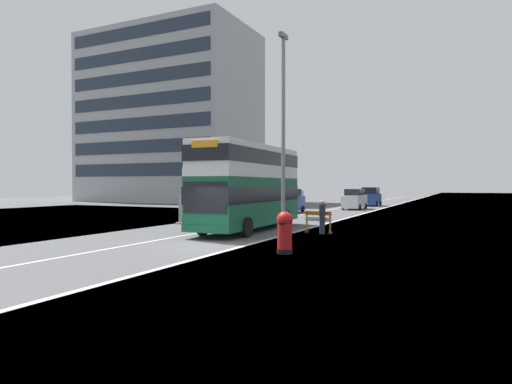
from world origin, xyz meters
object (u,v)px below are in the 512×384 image
at_px(red_pillar_postbox, 285,230).
at_px(roadworks_barrier, 318,220).
at_px(car_oncoming_near, 288,201).
at_px(pedestrian_at_kerb, 322,217).
at_px(double_decker_bus, 249,185).
at_px(car_receding_mid, 355,200).
at_px(car_receding_far, 371,197).
at_px(lamppost_foreground, 283,143).

height_order(red_pillar_postbox, roadworks_barrier, red_pillar_postbox).
distance_m(car_oncoming_near, pedestrian_at_kerb, 17.80).
xyz_separation_m(double_decker_bus, pedestrian_at_kerb, (4.27, -0.00, -1.63)).
distance_m(roadworks_barrier, car_receding_mid, 23.89).
height_order(roadworks_barrier, pedestrian_at_kerb, pedestrian_at_kerb).
distance_m(double_decker_bus, car_receding_mid, 23.93).
height_order(roadworks_barrier, car_oncoming_near, car_oncoming_near).
height_order(double_decker_bus, car_receding_far, double_decker_bus).
bearing_deg(roadworks_barrier, lamppost_foreground, -97.99).
bearing_deg(red_pillar_postbox, car_oncoming_near, 111.33).
relative_size(lamppost_foreground, car_oncoming_near, 2.40).
distance_m(red_pillar_postbox, car_oncoming_near, 24.46).
distance_m(roadworks_barrier, car_oncoming_near, 17.41).
xyz_separation_m(car_oncoming_near, pedestrian_at_kerb, (8.17, -15.81, -0.13)).
bearing_deg(car_receding_mid, car_receding_far, 89.92).
xyz_separation_m(red_pillar_postbox, car_receding_far, (-4.69, 39.10, 0.18)).
relative_size(car_oncoming_near, pedestrian_at_kerb, 2.23).
xyz_separation_m(lamppost_foreground, car_oncoming_near, (-7.35, 19.18, -3.48)).
xyz_separation_m(double_decker_bus, car_receding_far, (0.31, 32.12, -1.48)).
relative_size(roadworks_barrier, car_oncoming_near, 0.36).
distance_m(lamppost_foreground, car_receding_far, 35.80).
height_order(double_decker_bus, roadworks_barrier, double_decker_bus).
xyz_separation_m(car_receding_mid, pedestrian_at_kerb, (3.97, -23.89, -0.11)).
height_order(red_pillar_postbox, car_oncoming_near, car_oncoming_near).
bearing_deg(roadworks_barrier, car_oncoming_near, 116.86).
height_order(lamppost_foreground, car_oncoming_near, lamppost_foreground).
height_order(car_oncoming_near, pedestrian_at_kerb, car_oncoming_near).
xyz_separation_m(red_pillar_postbox, car_receding_mid, (-4.70, 30.86, 0.14)).
bearing_deg(red_pillar_postbox, double_decker_bus, 125.59).
bearing_deg(car_oncoming_near, car_receding_mid, 62.52).
distance_m(lamppost_foreground, pedestrian_at_kerb, 5.01).
distance_m(lamppost_foreground, red_pillar_postbox, 5.35).
height_order(red_pillar_postbox, car_receding_mid, car_receding_mid).
xyz_separation_m(red_pillar_postbox, roadworks_barrier, (-1.03, 7.25, -0.15)).
bearing_deg(car_receding_mid, lamppost_foreground, -83.40).
height_order(roadworks_barrier, car_receding_far, car_receding_far).
bearing_deg(red_pillar_postbox, car_receding_far, 96.83).
bearing_deg(car_receding_mid, car_oncoming_near, -117.48).
relative_size(double_decker_bus, lamppost_foreground, 1.08).
xyz_separation_m(double_decker_bus, lamppost_foreground, (3.45, -3.37, 1.98)).
bearing_deg(double_decker_bus, car_oncoming_near, 103.87).
bearing_deg(car_receding_far, roadworks_barrier, -83.45).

